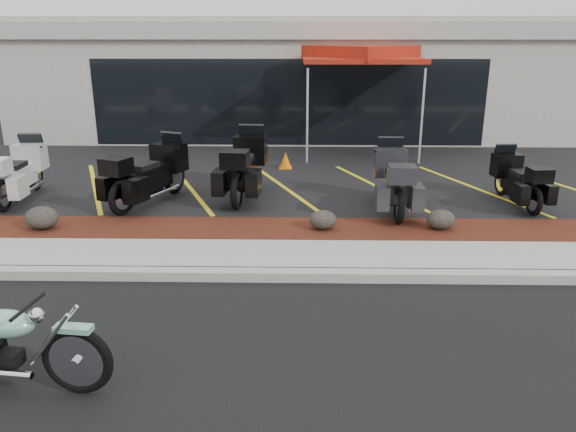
{
  "coord_description": "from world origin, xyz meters",
  "views": [
    {
      "loc": [
        0.33,
        -6.86,
        3.57
      ],
      "look_at": [
        0.17,
        1.2,
        0.91
      ],
      "focal_mm": 35.0,
      "sensor_mm": 36.0,
      "label": 1
    }
  ],
  "objects_px": {
    "hero_cruiser": "(76,351)",
    "popup_canopy": "(361,55)",
    "touring_white": "(33,162)",
    "traffic_cone": "(286,160)"
  },
  "relations": [
    {
      "from": "hero_cruiser",
      "to": "popup_canopy",
      "type": "relative_size",
      "value": 0.75
    },
    {
      "from": "touring_white",
      "to": "popup_canopy",
      "type": "relative_size",
      "value": 0.58
    },
    {
      "from": "touring_white",
      "to": "traffic_cone",
      "type": "height_order",
      "value": "touring_white"
    },
    {
      "from": "traffic_cone",
      "to": "popup_canopy",
      "type": "height_order",
      "value": "popup_canopy"
    },
    {
      "from": "touring_white",
      "to": "hero_cruiser",
      "type": "bearing_deg",
      "value": -155.65
    },
    {
      "from": "traffic_cone",
      "to": "popup_canopy",
      "type": "bearing_deg",
      "value": 46.58
    },
    {
      "from": "traffic_cone",
      "to": "hero_cruiser",
      "type": "bearing_deg",
      "value": -101.25
    },
    {
      "from": "traffic_cone",
      "to": "popup_canopy",
      "type": "xyz_separation_m",
      "value": [
        2.1,
        2.22,
        2.56
      ]
    },
    {
      "from": "hero_cruiser",
      "to": "popup_canopy",
      "type": "height_order",
      "value": "popup_canopy"
    },
    {
      "from": "hero_cruiser",
      "to": "popup_canopy",
      "type": "distance_m",
      "value": 12.61
    }
  ]
}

